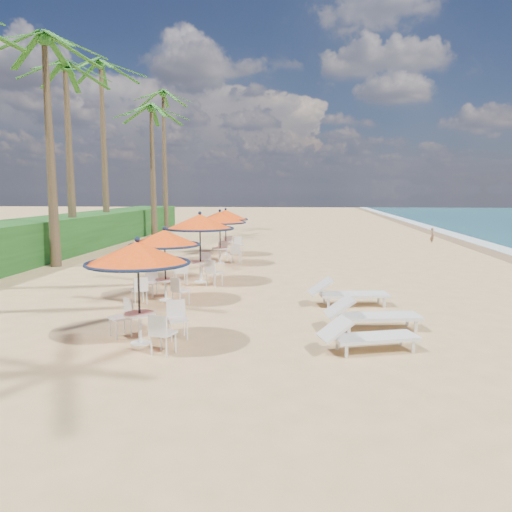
{
  "coord_description": "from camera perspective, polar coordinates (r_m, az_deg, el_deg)",
  "views": [
    {
      "loc": [
        -1.27,
        -10.14,
        3.16
      ],
      "look_at": [
        -2.65,
        4.5,
        1.2
      ],
      "focal_mm": 35.0,
      "sensor_mm": 36.0,
      "label": 1
    }
  ],
  "objects": [
    {
      "name": "ground",
      "position": [
        10.7,
        12.13,
        -9.77
      ],
      "size": [
        160.0,
        160.0,
        0.0
      ],
      "primitive_type": "plane",
      "color": "tan",
      "rests_on": "ground"
    },
    {
      "name": "station_3",
      "position": [
        21.39,
        -4.02,
        3.88
      ],
      "size": [
        2.24,
        2.24,
        2.34
      ],
      "color": "black",
      "rests_on": "ground"
    },
    {
      "name": "palm_3",
      "position": [
        22.66,
        -22.98,
        20.58
      ],
      "size": [
        5.0,
        5.0,
        9.28
      ],
      "color": "brown",
      "rests_on": "ground"
    },
    {
      "name": "station_0",
      "position": [
        10.38,
        -13.09,
        -1.12
      ],
      "size": [
        2.13,
        2.13,
        2.22
      ],
      "color": "black",
      "rests_on": "ground"
    },
    {
      "name": "lounger_mid",
      "position": [
        11.67,
        12.84,
        -6.49
      ],
      "size": [
        2.22,
        0.98,
        0.77
      ],
      "rotation": [
        0.0,
        0.0,
        0.15
      ],
      "color": "white",
      "rests_on": "ground"
    },
    {
      "name": "station_4",
      "position": [
        24.4,
        -3.38,
        4.24
      ],
      "size": [
        2.18,
        2.2,
        2.28
      ],
      "color": "black",
      "rests_on": "ground"
    },
    {
      "name": "palm_4",
      "position": [
        26.82,
        -20.93,
        18.55
      ],
      "size": [
        5.0,
        5.0,
        9.28
      ],
      "color": "brown",
      "rests_on": "ground"
    },
    {
      "name": "palm_7",
      "position": [
        40.06,
        -10.56,
        16.91
      ],
      "size": [
        5.0,
        5.0,
        10.62
      ],
      "color": "brown",
      "rests_on": "ground"
    },
    {
      "name": "person",
      "position": [
        31.66,
        19.49,
        2.29
      ],
      "size": [
        0.27,
        0.37,
        0.94
      ],
      "primitive_type": "imported",
      "rotation": [
        0.0,
        0.0,
        1.72
      ],
      "color": "#846043",
      "rests_on": "ground"
    },
    {
      "name": "palm_5",
      "position": [
        32.48,
        -17.29,
        19.1
      ],
      "size": [
        5.0,
        5.0,
        10.72
      ],
      "color": "brown",
      "rests_on": "ground"
    },
    {
      "name": "station_2",
      "position": [
        17.06,
        -6.42,
        2.91
      ],
      "size": [
        2.34,
        2.41,
        2.44
      ],
      "color": "black",
      "rests_on": "ground"
    },
    {
      "name": "station_1",
      "position": [
        14.34,
        -10.56,
        1.04
      ],
      "size": [
        2.04,
        2.04,
        2.13
      ],
      "color": "black",
      "rests_on": "ground"
    },
    {
      "name": "palm_6",
      "position": [
        34.27,
        -11.87,
        15.4
      ],
      "size": [
        5.0,
        5.0,
        8.67
      ],
      "color": "brown",
      "rests_on": "ground"
    },
    {
      "name": "lounger_near",
      "position": [
        10.11,
        12.38,
        -8.86
      ],
      "size": [
        2.06,
        1.17,
        0.7
      ],
      "rotation": [
        0.0,
        0.0,
        0.3
      ],
      "color": "white",
      "rests_on": "ground"
    },
    {
      "name": "lounger_far",
      "position": [
        13.9,
        10.24,
        -4.14
      ],
      "size": [
        2.25,
        1.0,
        0.78
      ],
      "rotation": [
        0.0,
        0.0,
        0.15
      ],
      "color": "white",
      "rests_on": "ground"
    },
    {
      "name": "scrub_hedge",
      "position": [
        24.53,
        -24.56,
        1.62
      ],
      "size": [
        3.0,
        40.0,
        1.8
      ],
      "primitive_type": "cube",
      "color": "#194716",
      "rests_on": "ground"
    }
  ]
}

